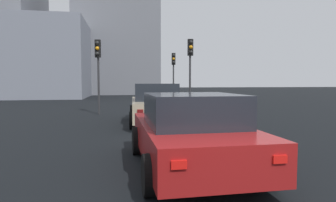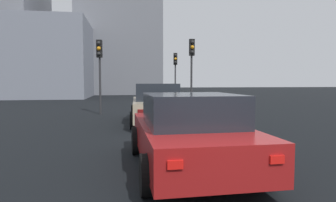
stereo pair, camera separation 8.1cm
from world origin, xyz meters
name	(u,v)px [view 1 (the left image)]	position (x,y,z in m)	size (l,w,h in m)	color
car_beige_lead	(155,104)	(8.77, -0.01, 0.78)	(4.75, 2.20, 1.63)	tan
car_red_second	(191,132)	(2.56, -0.01, 0.72)	(4.14, 2.20, 1.48)	maroon
traffic_light_near_left	(190,60)	(12.63, -2.40, 2.91)	(0.32, 0.28, 4.04)	#2D2D30
traffic_light_near_right	(98,61)	(12.33, 2.54, 2.78)	(0.33, 0.31, 3.85)	#2D2D30
traffic_light_far_left	(174,67)	(18.98, -2.59, 2.82)	(0.32, 0.29, 3.91)	#2D2D30
building_facade_left	(117,39)	(38.78, 2.00, 7.78)	(9.90, 11.16, 15.57)	slate
building_facade_center	(46,61)	(31.90, 10.00, 4.09)	(13.38, 9.71, 8.18)	gray
building_facade_right	(13,33)	(39.25, 16.00, 8.27)	(12.96, 6.48, 16.55)	slate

